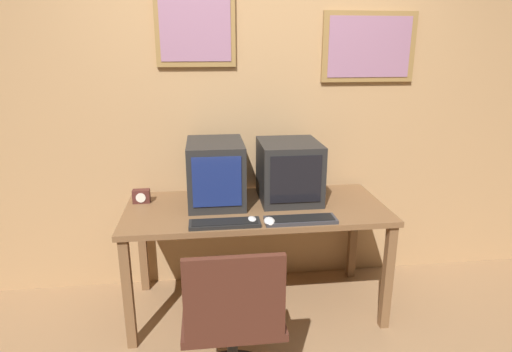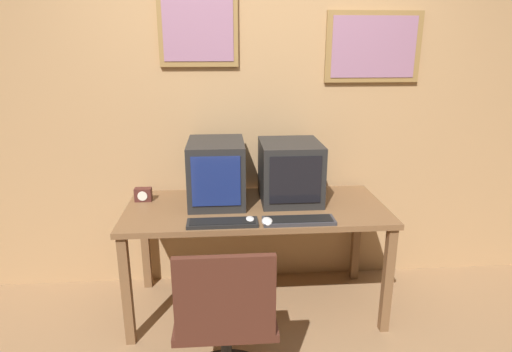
% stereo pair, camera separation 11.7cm
% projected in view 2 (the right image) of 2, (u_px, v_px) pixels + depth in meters
% --- Properties ---
extents(wall_back, '(8.00, 0.08, 2.60)m').
position_uv_depth(wall_back, '(252.00, 113.00, 3.10)').
color(wall_back, tan).
rests_on(wall_back, ground_plane).
extents(desk, '(1.71, 0.75, 0.76)m').
position_uv_depth(desk, '(256.00, 217.00, 2.85)').
color(desk, brown).
rests_on(desk, ground_plane).
extents(monitor_left, '(0.37, 0.48, 0.42)m').
position_uv_depth(monitor_left, '(217.00, 172.00, 2.85)').
color(monitor_left, black).
rests_on(monitor_left, desk).
extents(monitor_right, '(0.40, 0.46, 0.40)m').
position_uv_depth(monitor_right, '(290.00, 171.00, 2.90)').
color(monitor_right, black).
rests_on(monitor_right, desk).
extents(keyboard_main, '(0.42, 0.13, 0.03)m').
position_uv_depth(keyboard_main, '(223.00, 223.00, 2.53)').
color(keyboard_main, black).
rests_on(keyboard_main, desk).
extents(keyboard_side, '(0.43, 0.14, 0.03)m').
position_uv_depth(keyboard_side, '(299.00, 220.00, 2.56)').
color(keyboard_side, '#333338').
rests_on(keyboard_side, desk).
extents(mouse_near_keyboard, '(0.07, 0.11, 0.04)m').
position_uv_depth(mouse_near_keyboard, '(267.00, 221.00, 2.53)').
color(mouse_near_keyboard, silver).
rests_on(mouse_near_keyboard, desk).
extents(mouse_far_corner, '(0.06, 0.11, 0.03)m').
position_uv_depth(mouse_far_corner, '(250.00, 220.00, 2.55)').
color(mouse_far_corner, silver).
rests_on(mouse_far_corner, desk).
extents(desk_clock, '(0.11, 0.07, 0.09)m').
position_uv_depth(desk_clock, '(143.00, 195.00, 2.91)').
color(desk_clock, '#4C231E').
rests_on(desk_clock, desk).
extents(office_chair, '(0.52, 0.52, 0.90)m').
position_uv_depth(office_chair, '(226.00, 331.00, 2.16)').
color(office_chair, black).
rests_on(office_chair, ground_plane).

